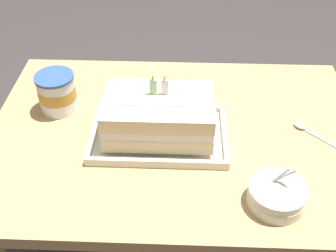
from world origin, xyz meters
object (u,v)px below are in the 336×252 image
(birthday_cake, at_px, (159,115))
(serving_spoon_near_tray, at_px, (305,128))
(ice_cream_tub, at_px, (57,92))
(bowl_stack, at_px, (277,195))
(foil_tray, at_px, (159,135))

(birthday_cake, height_order, serving_spoon_near_tray, birthday_cake)
(birthday_cake, height_order, ice_cream_tub, birthday_cake)
(bowl_stack, distance_m, serving_spoon_near_tray, 0.29)
(ice_cream_tub, bearing_deg, bowl_stack, -30.01)
(serving_spoon_near_tray, bearing_deg, foil_tray, -173.54)
(foil_tray, xyz_separation_m, birthday_cake, (-0.00, 0.00, 0.07))
(bowl_stack, bearing_deg, birthday_cake, 142.07)
(foil_tray, distance_m, ice_cream_tub, 0.33)
(foil_tray, distance_m, serving_spoon_near_tray, 0.41)
(foil_tray, height_order, birthday_cake, birthday_cake)
(foil_tray, distance_m, birthday_cake, 0.07)
(birthday_cake, xyz_separation_m, bowl_stack, (0.28, -0.22, -0.05))
(bowl_stack, bearing_deg, serving_spoon_near_tray, 64.92)
(foil_tray, relative_size, ice_cream_tub, 3.18)
(bowl_stack, height_order, serving_spoon_near_tray, bowl_stack)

